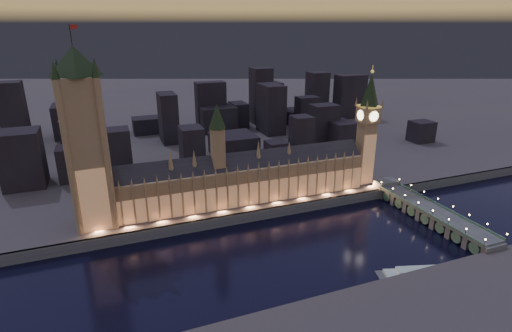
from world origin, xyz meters
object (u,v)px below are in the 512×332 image
object	(u,v)px
elizabeth_tower	(368,120)
westminster_bridge	(427,212)
victoria_tower	(85,133)
palace_of_westminster	(243,179)
river_boat	(418,273)

from	to	relation	value
elizabeth_tower	westminster_bridge	bearing A→B (deg)	-79.31
victoria_tower	elizabeth_tower	world-z (taller)	victoria_tower
victoria_tower	westminster_bridge	distance (m)	248.70
palace_of_westminster	river_boat	distance (m)	139.21
victoria_tower	elizabeth_tower	xyz separation A→B (m)	(218.00, -0.01, -9.67)
victoria_tower	elizabeth_tower	distance (m)	218.21
victoria_tower	westminster_bridge	size ratio (longest dim) A/B	1.16
victoria_tower	river_boat	distance (m)	222.59
victoria_tower	elizabeth_tower	size ratio (longest dim) A/B	1.31
elizabeth_tower	river_boat	world-z (taller)	elizabeth_tower
elizabeth_tower	westminster_bridge	distance (m)	87.96
elizabeth_tower	westminster_bridge	size ratio (longest dim) A/B	0.88
palace_of_westminster	river_boat	world-z (taller)	palace_of_westminster
river_boat	westminster_bridge	bearing A→B (deg)	43.72
westminster_bridge	victoria_tower	bearing A→B (deg)	164.16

